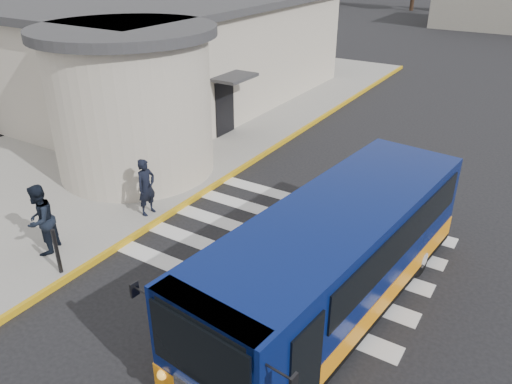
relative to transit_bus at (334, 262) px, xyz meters
The scene contains 9 objects.
ground 3.29m from the transit_bus, 123.35° to the left, with size 140.00×140.00×0.00m, color black.
sidewalk 12.59m from the transit_bus, 148.45° to the left, with size 10.00×34.00×0.15m, color gray.
curb_strip 8.79m from the transit_bus, 131.16° to the left, with size 0.12×34.00×0.16m, color gold.
station_building 15.76m from the transit_bus, 142.92° to the left, with size 12.70×18.70×4.80m.
crosswalk 3.05m from the transit_bus, 141.13° to the left, with size 8.00×5.35×0.01m.
transit_bus is the anchor object (origin of this frame).
pedestrian_a 6.25m from the transit_bus, behind, with size 0.62×0.41×1.70m, color black.
pedestrian_b 7.32m from the transit_bus, 163.97° to the right, with size 0.90×0.70×1.86m, color black.
bollard 6.47m from the transit_bus, 157.87° to the right, with size 0.10×0.10×1.18m, color black.
Camera 1 is at (4.91, -10.86, 7.32)m, focal length 35.00 mm.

